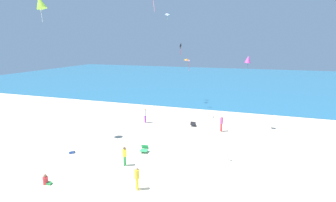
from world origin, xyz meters
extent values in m
plane|color=beige|center=(0.00, 10.00, 0.00)|extent=(120.00, 120.00, 0.00)
cube|color=#236084|center=(0.00, 48.76, 0.03)|extent=(120.00, 60.00, 0.05)
cube|color=black|center=(0.70, 11.60, 0.16)|extent=(0.60, 0.54, 0.03)
cube|color=black|center=(0.72, 11.33, 0.35)|extent=(0.58, 0.23, 0.39)
cylinder|color=#B7B7BC|center=(0.41, 11.73, 0.08)|extent=(0.02, 0.02, 0.16)
cylinder|color=#B7B7BC|center=(0.97, 11.77, 0.08)|extent=(0.02, 0.02, 0.16)
cube|color=#2D9956|center=(-1.59, 3.65, 0.19)|extent=(0.65, 0.61, 0.03)
cube|color=#2D9956|center=(-1.62, 3.94, 0.38)|extent=(0.61, 0.25, 0.39)
cylinder|color=#B7B7BC|center=(-1.27, 3.51, 0.10)|extent=(0.02, 0.02, 0.19)
cylinder|color=#B7B7BC|center=(-1.86, 3.45, 0.10)|extent=(0.02, 0.02, 0.19)
cube|color=#2D56B7|center=(-7.19, 1.79, 0.11)|extent=(0.66, 0.67, 0.21)
cube|color=white|center=(-7.19, 1.79, 0.23)|extent=(0.68, 0.69, 0.04)
cylinder|color=red|center=(-5.56, -2.64, 0.25)|extent=(0.36, 0.36, 0.49)
sphere|color=#846047|center=(-5.56, -2.64, 0.58)|extent=(0.20, 0.20, 0.20)
cube|color=green|center=(-5.36, -2.61, 0.07)|extent=(0.39, 0.30, 0.14)
cylinder|color=green|center=(-1.99, 1.23, 0.36)|extent=(0.13, 0.13, 0.73)
cylinder|color=green|center=(-1.99, 1.07, 0.36)|extent=(0.13, 0.13, 0.73)
cylinder|color=yellow|center=(-1.99, 1.15, 1.00)|extent=(0.30, 0.30, 0.54)
sphere|color=brown|center=(-1.99, 1.15, 1.36)|extent=(0.20, 0.20, 0.20)
cylinder|color=yellow|center=(0.24, -1.45, 0.38)|extent=(0.13, 0.13, 0.75)
cylinder|color=yellow|center=(0.12, -1.33, 0.38)|extent=(0.13, 0.13, 0.75)
cylinder|color=yellow|center=(0.18, -1.39, 1.04)|extent=(0.43, 0.43, 0.57)
sphere|color=beige|center=(0.18, -1.39, 1.41)|extent=(0.21, 0.21, 0.21)
cylinder|color=red|center=(3.69, 10.86, 0.41)|extent=(0.14, 0.14, 0.81)
cylinder|color=red|center=(3.78, 10.70, 0.41)|extent=(0.14, 0.14, 0.81)
cylinder|color=#D8599E|center=(3.73, 10.78, 1.12)|extent=(0.44, 0.44, 0.61)
sphere|color=beige|center=(3.73, 10.78, 1.52)|extent=(0.22, 0.22, 0.22)
cylinder|color=purple|center=(-4.72, 11.12, 0.41)|extent=(0.14, 0.14, 0.82)
cylinder|color=purple|center=(-4.60, 10.98, 0.41)|extent=(0.14, 0.14, 0.82)
cylinder|color=white|center=(-4.66, 11.05, 1.13)|extent=(0.47, 0.47, 0.62)
sphere|color=tan|center=(-4.66, 11.05, 1.55)|extent=(0.23, 0.23, 0.23)
pyramid|color=pink|center=(-1.67, 18.69, 6.51)|extent=(0.42, 0.35, 0.21)
cylinder|color=red|center=(-1.68, 18.67, 5.70)|extent=(0.04, 0.07, 1.13)
cone|color=#DB3DA8|center=(5.84, 11.97, 7.14)|extent=(0.87, 0.88, 0.77)
cylinder|color=#1EADAD|center=(5.84, 11.97, 6.61)|extent=(0.10, 0.12, 0.49)
cylinder|color=pink|center=(0.17, 1.74, 10.98)|extent=(0.06, 0.16, 0.80)
pyramid|color=white|center=(-5.61, 21.70, 12.68)|extent=(0.64, 0.53, 0.38)
cylinder|color=green|center=(-5.62, 21.65, 12.07)|extent=(0.04, 0.05, 0.46)
cone|color=#99DB33|center=(-10.40, 3.51, 11.89)|extent=(1.13, 0.98, 1.12)
cylinder|color=white|center=(-10.40, 3.51, 10.93)|extent=(0.08, 0.04, 1.12)
cube|color=black|center=(-1.42, 13.73, 8.41)|extent=(0.10, 0.61, 0.61)
cylinder|color=red|center=(-1.42, 13.73, 7.78)|extent=(0.04, 0.03, 0.82)
pyramid|color=orange|center=(-2.61, 21.19, 6.45)|extent=(0.66, 0.59, 0.33)
cylinder|color=green|center=(-2.62, 21.23, 5.82)|extent=(0.04, 0.05, 0.53)
camera|label=1|loc=(6.29, -13.91, 8.64)|focal=27.15mm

